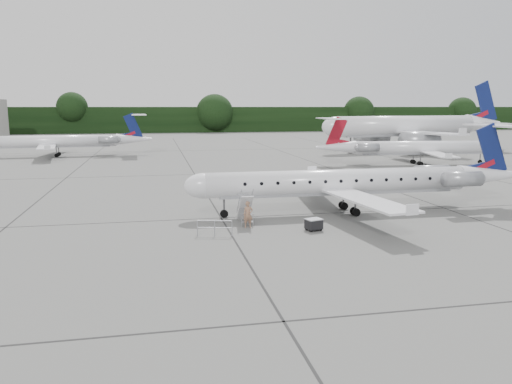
{
  "coord_description": "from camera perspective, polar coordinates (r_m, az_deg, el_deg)",
  "views": [
    {
      "loc": [
        -11.06,
        -30.82,
        8.11
      ],
      "look_at": [
        -4.34,
        2.36,
        2.3
      ],
      "focal_mm": 35.0,
      "sensor_mm": 36.0,
      "label": 1
    }
  ],
  "objects": [
    {
      "name": "main_regional_jet",
      "position": [
        38.56,
        9.43,
        2.55
      ],
      "size": [
        26.3,
        18.95,
        6.74
      ],
      "primitive_type": null,
      "rotation": [
        0.0,
        0.0,
        -0.0
      ],
      "color": "white",
      "rests_on": "ground"
    },
    {
      "name": "ground",
      "position": [
        33.74,
        8.07,
        -4.27
      ],
      "size": [
        320.0,
        320.0,
        0.0
      ],
      "primitive_type": "plane",
      "color": "slate",
      "rests_on": "ground"
    },
    {
      "name": "airstair",
      "position": [
        34.94,
        -1.28,
        -1.91
      ],
      "size": [
        0.85,
        2.15,
        2.11
      ],
      "primitive_type": null,
      "rotation": [
        0.0,
        0.0,
        -0.0
      ],
      "color": "white",
      "rests_on": "ground"
    },
    {
      "name": "baggage_cart",
      "position": [
        33.27,
        6.62,
        -3.68
      ],
      "size": [
        1.16,
        1.03,
        0.86
      ],
      "primitive_type": null,
      "rotation": [
        0.0,
        0.0,
        0.27
      ],
      "color": "black",
      "rests_on": "ground"
    },
    {
      "name": "bg_regional_right",
      "position": [
        74.33,
        18.65,
        5.55
      ],
      "size": [
        27.1,
        20.71,
        6.67
      ],
      "primitive_type": null,
      "rotation": [
        0.0,
        0.0,
        3.04
      ],
      "color": "white",
      "rests_on": "ground"
    },
    {
      "name": "bg_regional_left",
      "position": [
        88.25,
        -22.46,
        6.0
      ],
      "size": [
        27.26,
        20.13,
        6.96
      ],
      "primitive_type": null,
      "rotation": [
        0.0,
        0.0,
        0.04
      ],
      "color": "white",
      "rests_on": "ground"
    },
    {
      "name": "safety_railing",
      "position": [
        31.74,
        -4.75,
        -4.17
      ],
      "size": [
        2.16,
        0.58,
        1.0
      ],
      "primitive_type": null,
      "rotation": [
        0.0,
        0.0,
        -0.23
      ],
      "color": "#979AA0",
      "rests_on": "ground"
    },
    {
      "name": "bg_narrowbody",
      "position": [
        95.46,
        16.76,
        8.33
      ],
      "size": [
        39.16,
        30.66,
        12.87
      ],
      "primitive_type": null,
      "rotation": [
        0.0,
        0.0,
        0.14
      ],
      "color": "white",
      "rests_on": "ground"
    },
    {
      "name": "treeline",
      "position": [
        161.25,
        -7.6,
        8.2
      ],
      "size": [
        260.0,
        4.0,
        8.0
      ],
      "primitive_type": "cube",
      "color": "black",
      "rests_on": "ground"
    },
    {
      "name": "passenger",
      "position": [
        33.79,
        -0.91,
        -2.58
      ],
      "size": [
        0.66,
        0.44,
        1.8
      ],
      "primitive_type": "imported",
      "rotation": [
        0.0,
        0.0,
        0.01
      ],
      "color": "#946A50",
      "rests_on": "ground"
    }
  ]
}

